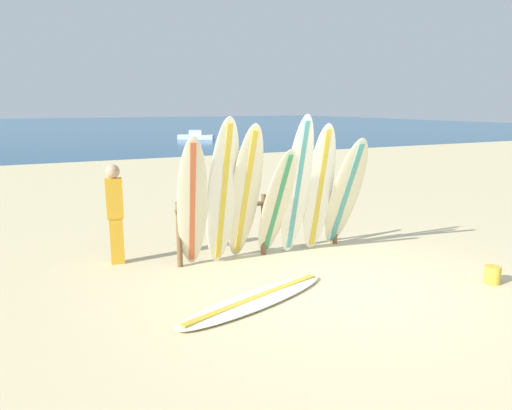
# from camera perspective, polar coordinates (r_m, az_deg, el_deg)

# --- Properties ---
(ground_plane) EXTENTS (120.00, 120.00, 0.00)m
(ground_plane) POSITION_cam_1_polar(r_m,az_deg,el_deg) (7.05, 10.01, -9.74)
(ground_plane) COLOR beige
(ocean_water) EXTENTS (120.00, 80.00, 0.01)m
(ocean_water) POSITION_cam_1_polar(r_m,az_deg,el_deg) (63.43, -22.81, 8.64)
(ocean_water) COLOR navy
(ocean_water) RESTS_ON ground
(surfboard_rack) EXTENTS (3.14, 0.09, 1.07)m
(surfboard_rack) POSITION_cam_1_polar(r_m,az_deg,el_deg) (8.26, 0.92, -1.23)
(surfboard_rack) COLOR brown
(surfboard_rack) RESTS_ON ground
(surfboard_leaning_far_left) EXTENTS (0.61, 0.83, 2.14)m
(surfboard_leaning_far_left) POSITION_cam_1_polar(r_m,az_deg,el_deg) (7.44, -7.63, 0.11)
(surfboard_leaning_far_left) COLOR beige
(surfboard_leaning_far_left) RESTS_ON ground
(surfboard_leaning_left) EXTENTS (0.59, 0.65, 2.42)m
(surfboard_leaning_left) POSITION_cam_1_polar(r_m,az_deg,el_deg) (7.54, -3.99, 1.42)
(surfboard_leaning_left) COLOR silver
(surfboard_leaning_left) RESTS_ON ground
(surfboard_leaning_center_left) EXTENTS (0.53, 0.90, 2.32)m
(surfboard_leaning_center_left) POSITION_cam_1_polar(r_m,az_deg,el_deg) (7.73, -1.32, 1.33)
(surfboard_leaning_center_left) COLOR beige
(surfboard_leaning_center_left) RESTS_ON ground
(surfboard_leaning_center) EXTENTS (0.51, 0.96, 1.92)m
(surfboard_leaning_center) POSITION_cam_1_polar(r_m,az_deg,el_deg) (7.91, 2.46, 0.11)
(surfboard_leaning_center) COLOR beige
(surfboard_leaning_center) RESTS_ON ground
(surfboard_leaning_center_right) EXTENTS (0.53, 0.80, 2.45)m
(surfboard_leaning_center_right) POSITION_cam_1_polar(r_m,az_deg,el_deg) (8.00, 4.91, 2.11)
(surfboard_leaning_center_right) COLOR white
(surfboard_leaning_center_right) RESTS_ON ground
(surfboard_leaning_right) EXTENTS (0.56, 0.62, 2.29)m
(surfboard_leaning_right) POSITION_cam_1_polar(r_m,az_deg,el_deg) (8.34, 7.56, 1.90)
(surfboard_leaning_right) COLOR white
(surfboard_leaning_right) RESTS_ON ground
(surfboard_leaning_far_right) EXTENTS (0.68, 1.09, 2.06)m
(surfboard_leaning_far_right) POSITION_cam_1_polar(r_m,az_deg,el_deg) (8.58, 10.60, 1.31)
(surfboard_leaning_far_right) COLOR beige
(surfboard_leaning_far_right) RESTS_ON ground
(surfboard_lying_on_sand) EXTENTS (2.62, 1.34, 0.08)m
(surfboard_lying_on_sand) POSITION_cam_1_polar(r_m,az_deg,el_deg) (6.47, -0.06, -11.23)
(surfboard_lying_on_sand) COLOR silver
(surfboard_lying_on_sand) RESTS_ON ground
(beachgoer_standing) EXTENTS (0.28, 0.22, 1.65)m
(beachgoer_standing) POSITION_cam_1_polar(r_m,az_deg,el_deg) (8.06, -16.50, -0.56)
(beachgoer_standing) COLOR gold
(beachgoer_standing) RESTS_ON ground
(small_boat_offshore) EXTENTS (2.73, 2.14, 0.71)m
(small_boat_offshore) POSITION_cam_1_polar(r_m,az_deg,el_deg) (36.69, -7.18, 8.16)
(small_boat_offshore) COLOR silver
(small_boat_offshore) RESTS_ON ocean_water
(sand_bucket) EXTENTS (0.23, 0.23, 0.26)m
(sand_bucket) POSITION_cam_1_polar(r_m,az_deg,el_deg) (7.88, 26.39, -7.48)
(sand_bucket) COLOR gold
(sand_bucket) RESTS_ON ground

